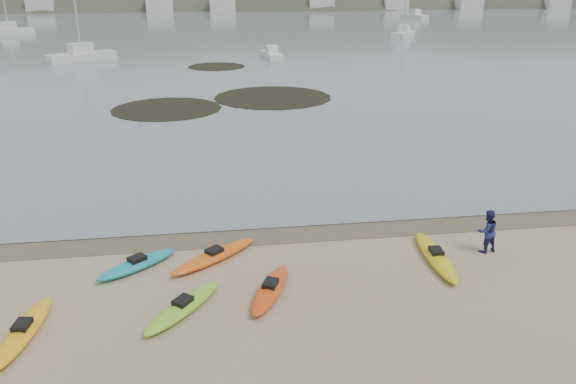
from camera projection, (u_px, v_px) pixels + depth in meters
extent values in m
plane|color=tan|center=(288.00, 228.00, 21.95)|extent=(600.00, 600.00, 0.00)
plane|color=brown|center=(289.00, 231.00, 21.67)|extent=(60.00, 60.00, 0.00)
ellipsoid|color=#DF4413|center=(271.00, 289.00, 17.29)|extent=(1.88, 3.13, 0.34)
ellipsoid|color=teal|center=(138.00, 264.00, 18.81)|extent=(2.80, 2.44, 0.34)
ellipsoid|color=orange|center=(215.00, 256.00, 19.36)|extent=(3.28, 2.88, 0.34)
ellipsoid|color=#FFAF15|center=(23.00, 331.00, 15.25)|extent=(1.17, 3.48, 0.34)
ellipsoid|color=yellow|center=(436.00, 256.00, 19.33)|extent=(0.88, 3.86, 0.34)
ellipsoid|color=#86D029|center=(183.00, 307.00, 16.37)|extent=(2.56, 3.04, 0.34)
imported|color=navy|center=(487.00, 231.00, 19.78)|extent=(0.86, 0.72, 1.59)
cylinder|color=black|center=(167.00, 109.00, 41.49)|extent=(8.10, 8.10, 0.04)
cylinder|color=black|center=(273.00, 97.00, 45.46)|extent=(9.51, 9.51, 0.04)
cylinder|color=black|center=(217.00, 67.00, 60.92)|extent=(6.15, 6.15, 0.04)
cube|color=silver|center=(82.00, 56.00, 64.87)|extent=(7.60, 6.15, 1.08)
cube|color=silver|center=(272.00, 55.00, 66.98)|extent=(2.24, 5.89, 0.80)
cube|color=silver|center=(403.00, 34.00, 90.50)|extent=(5.81, 7.07, 1.01)
cube|color=silver|center=(9.00, 31.00, 94.52)|extent=(8.37, 4.74, 1.13)
cube|color=silver|center=(414.00, 16.00, 130.23)|extent=(4.54, 8.41, 1.13)
ellipsoid|color=#384235|center=(89.00, 57.00, 202.63)|extent=(220.00, 120.00, 80.00)
ellipsoid|color=#384235|center=(309.00, 47.00, 207.60)|extent=(200.00, 110.00, 68.00)
ellipsoid|color=#384235|center=(510.00, 45.00, 228.71)|extent=(230.00, 130.00, 76.00)
cube|color=beige|center=(56.00, 5.00, 149.65)|extent=(7.00, 5.00, 4.00)
cube|color=beige|center=(148.00, 5.00, 152.81)|extent=(7.00, 5.00, 4.00)
cube|color=beige|center=(236.00, 4.00, 155.98)|extent=(7.00, 5.00, 4.00)
cube|color=beige|center=(320.00, 4.00, 159.15)|extent=(7.00, 5.00, 4.00)
cube|color=beige|center=(402.00, 3.00, 162.32)|extent=(7.00, 5.00, 4.00)
cube|color=beige|center=(480.00, 3.00, 165.49)|extent=(7.00, 5.00, 4.00)
cube|color=beige|center=(555.00, 2.00, 168.66)|extent=(7.00, 5.00, 4.00)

